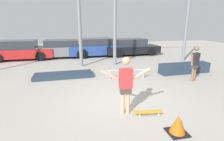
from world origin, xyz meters
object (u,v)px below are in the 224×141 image
object	(u,v)px
grind_box	(184,68)
traffic_cone	(178,125)
parked_car_blue	(97,47)
bystander	(195,62)
parked_car_red	(21,50)
manual_pad	(64,75)
skateboarder	(126,83)
skateboard	(148,112)
parked_car_grey	(64,49)
grind_rail	(127,72)
parked_car_black	(131,47)

from	to	relation	value
grind_box	traffic_cone	xyz separation A→B (m)	(-3.37, -4.68, -0.03)
parked_car_blue	bystander	distance (m)	8.03
parked_car_red	manual_pad	bearing A→B (deg)	-58.62
skateboarder	skateboard	xyz separation A→B (m)	(0.66, -0.18, -0.91)
skateboarder	manual_pad	distance (m)	4.68
skateboard	parked_car_grey	world-z (taller)	parked_car_grey
parked_car_blue	grind_rail	bearing A→B (deg)	-87.25
skateboard	manual_pad	xyz separation A→B (m)	(-2.61, 4.34, 0.02)
manual_pad	parked_car_blue	distance (m)	5.80
skateboarder	parked_car_grey	bearing A→B (deg)	105.46
skateboarder	parked_car_red	xyz separation A→B (m)	(-5.11, 9.18, -0.30)
skateboard	grind_rail	xyz separation A→B (m)	(0.37, 3.37, 0.28)
parked_car_red	skateboarder	bearing A→B (deg)	-61.66
manual_pad	parked_car_black	size ratio (longest dim) A/B	0.62
parked_car_blue	traffic_cone	world-z (taller)	parked_car_blue
skateboard	traffic_cone	distance (m)	1.08
manual_pad	grind_rail	size ratio (longest dim) A/B	1.41
parked_car_black	traffic_cone	size ratio (longest dim) A/B	9.43
parked_car_black	bystander	xyz separation A→B (m)	(0.65, -7.08, 0.26)
skateboard	parked_car_grey	distance (m)	9.92
grind_box	parked_car_blue	size ratio (longest dim) A/B	0.60
skateboarder	grind_box	distance (m)	5.60
parked_car_red	skateboard	bearing A→B (deg)	-59.13
traffic_cone	manual_pad	bearing A→B (deg)	118.61
skateboarder	skateboard	world-z (taller)	skateboarder
grind_box	traffic_cone	world-z (taller)	grind_box
manual_pad	parked_car_blue	bearing A→B (deg)	65.33
bystander	traffic_cone	xyz separation A→B (m)	(-2.95, -3.38, -0.67)
grind_box	parked_car_blue	bearing A→B (deg)	123.23
bystander	parked_car_red	bearing A→B (deg)	-59.36
skateboard	parked_car_red	size ratio (longest dim) A/B	0.19
grind_box	parked_car_black	distance (m)	5.88
skateboarder	bystander	xyz separation A→B (m)	(3.92, 2.17, -0.07)
skateboard	grind_rail	distance (m)	3.41
parked_car_red	parked_car_black	xyz separation A→B (m)	(8.38, 0.06, -0.02)
skateboard	parked_car_blue	distance (m)	9.61
parked_car_red	parked_car_grey	distance (m)	2.99
parked_car_red	traffic_cone	xyz separation A→B (m)	(6.09, -10.39, -0.43)
skateboard	grind_box	world-z (taller)	grind_box
grind_rail	parked_car_grey	size ratio (longest dim) A/B	0.46
grind_box	parked_car_blue	distance (m)	7.10
skateboarder	grind_rail	bearing A→B (deg)	74.69
grind_rail	traffic_cone	xyz separation A→B (m)	(-0.06, -4.40, -0.11)
manual_pad	parked_car_blue	xyz separation A→B (m)	(2.41, 5.24, 0.60)
grind_box	parked_car_red	size ratio (longest dim) A/B	0.63
bystander	manual_pad	bearing A→B (deg)	-40.24
grind_rail	bystander	distance (m)	3.12
manual_pad	traffic_cone	xyz separation A→B (m)	(2.93, -5.37, 0.15)
skateboard	parked_car_black	xyz separation A→B (m)	(2.61, 9.43, 0.58)
parked_car_black	parked_car_blue	bearing A→B (deg)	173.00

